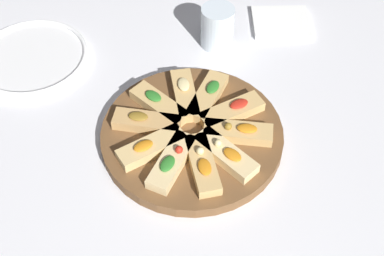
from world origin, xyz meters
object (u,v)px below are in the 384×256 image
water_glass (217,27)px  serving_board (192,136)px  napkin_stack (281,22)px  plate_right (32,57)px

water_glass → serving_board: bearing=99.1°
serving_board → napkin_stack: 0.36m
serving_board → plate_right: serving_board is taller
serving_board → water_glass: (0.04, -0.25, 0.03)m
plate_right → napkin_stack: size_ratio=1.92×
plate_right → water_glass: 0.37m
napkin_stack → water_glass: bearing=44.2°
water_glass → napkin_stack: 0.15m
plate_right → napkin_stack: 0.51m
serving_board → plate_right: 0.37m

